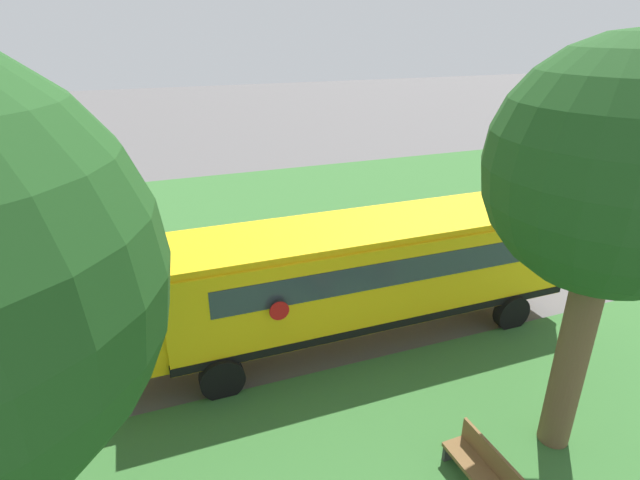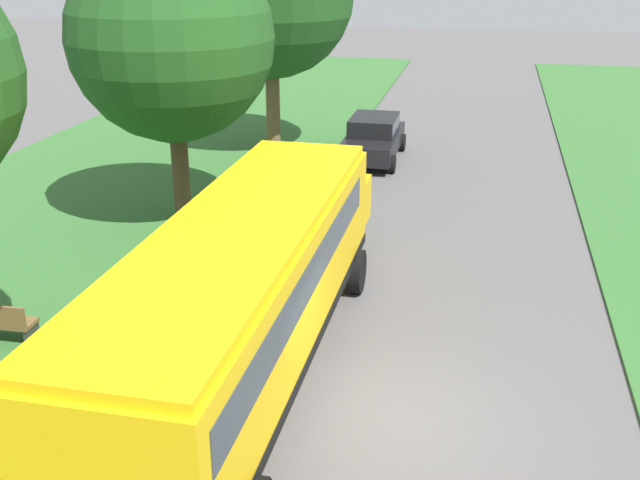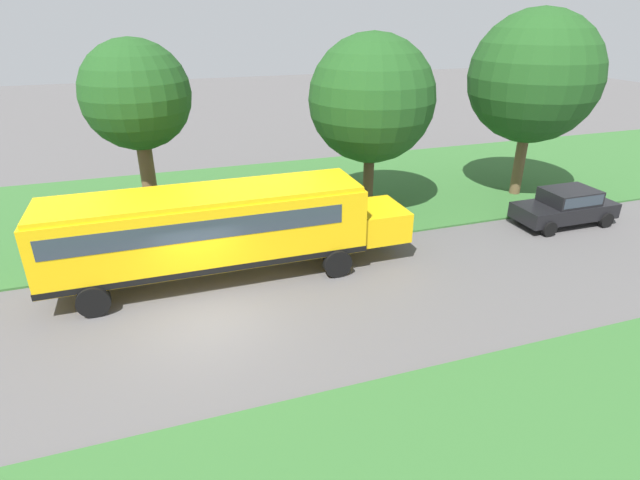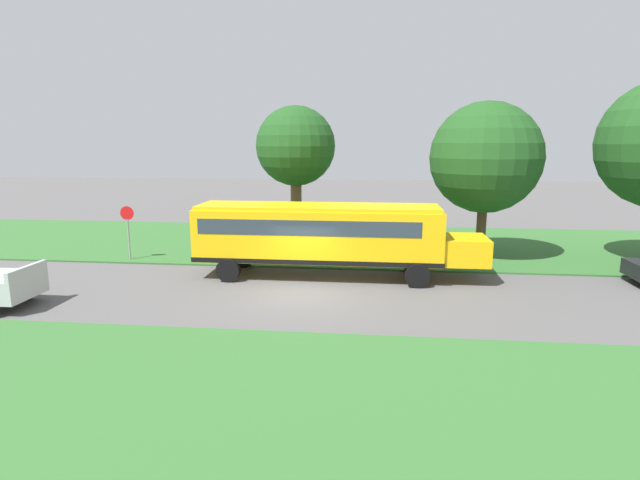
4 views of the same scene
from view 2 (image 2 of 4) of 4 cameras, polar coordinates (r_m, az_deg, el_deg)
ground_plane at (r=12.96m, az=5.70°, el=-13.32°), size 120.00×120.00×0.00m
school_bus at (r=13.12m, az=-5.45°, el=-3.10°), size 2.84×12.42×3.16m
car_black_nearest at (r=27.31m, az=4.08°, el=7.93°), size 2.02×4.40×1.56m
oak_tree_roadside_mid at (r=20.72m, az=-11.07°, el=15.03°), size 5.44×5.44×7.78m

